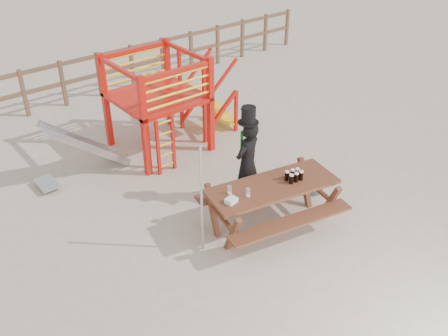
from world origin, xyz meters
TOP-DOWN VIEW (x-y plane):
  - ground at (0.00, 0.00)m, footprint 60.00×60.00m
  - back_fence at (0.00, 7.00)m, footprint 15.09×0.09m
  - playground_fort at (0.12, 3.58)m, footprint 4.71×1.84m
  - picnic_table at (0.15, 0.02)m, footprint 2.47×1.94m
  - man_with_hat at (0.33, 0.86)m, footprint 0.67×0.52m
  - metal_pole at (-1.13, 0.26)m, footprint 0.04×0.04m
  - parasol_base at (1.52, 0.35)m, footprint 0.48×0.48m
  - paper_bag at (-0.70, 0.06)m, footprint 0.20×0.17m
  - stout_pints at (0.53, -0.10)m, footprint 0.29×0.22m
  - empty_glasses at (-0.48, 0.15)m, footprint 0.26×0.31m

SIDE VIEW (x-z plane):
  - ground at x=0.00m, z-range 0.00..0.00m
  - parasol_base at x=1.52m, z-range -0.05..0.16m
  - picnic_table at x=0.15m, z-range 0.11..0.96m
  - back_fence at x=0.00m, z-range 0.14..1.34m
  - man_with_hat at x=0.33m, z-range -0.10..1.81m
  - paper_bag at x=-0.70m, z-range 0.85..0.93m
  - empty_glasses at x=-0.48m, z-range 0.85..1.00m
  - stout_pints at x=0.53m, z-range 0.85..1.03m
  - metal_pole at x=-1.13m, z-range 0.00..1.95m
  - playground_fort at x=0.12m, z-range 0.02..2.12m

